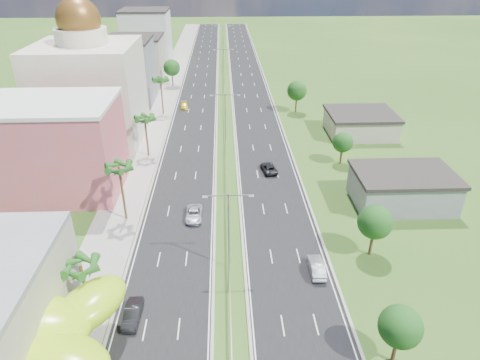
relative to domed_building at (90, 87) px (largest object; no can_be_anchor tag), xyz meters
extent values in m
plane|color=#2D5119|center=(28.00, -55.00, -11.35)|extent=(500.00, 500.00, 0.00)
cube|color=black|center=(20.50, 35.00, -11.33)|extent=(11.00, 260.00, 0.04)
cube|color=black|center=(35.50, 35.00, -11.33)|extent=(11.00, 260.00, 0.04)
cube|color=gray|center=(11.00, 35.00, -11.29)|extent=(7.00, 260.00, 0.12)
cube|color=gray|center=(28.00, 17.00, -10.73)|extent=(0.08, 216.00, 0.28)
cube|color=gray|center=(28.00, 119.00, -11.00)|extent=(0.10, 0.12, 0.70)
cylinder|color=gray|center=(28.00, -45.00, -5.85)|extent=(0.20, 0.20, 11.00)
cube|color=gray|center=(26.56, -45.00, -0.55)|extent=(2.88, 0.12, 0.12)
cube|color=gray|center=(29.44, -45.00, -0.55)|extent=(2.88, 0.12, 0.12)
cube|color=silver|center=(25.28, -45.00, -0.65)|extent=(0.60, 0.25, 0.18)
cube|color=silver|center=(30.72, -45.00, -0.65)|extent=(0.60, 0.25, 0.18)
cylinder|color=gray|center=(28.00, -5.00, -5.85)|extent=(0.20, 0.20, 11.00)
cube|color=gray|center=(26.56, -5.00, -0.55)|extent=(2.88, 0.12, 0.12)
cube|color=gray|center=(29.44, -5.00, -0.55)|extent=(2.88, 0.12, 0.12)
cube|color=silver|center=(25.28, -5.00, -0.65)|extent=(0.60, 0.25, 0.18)
cube|color=silver|center=(30.72, -5.00, -0.65)|extent=(0.60, 0.25, 0.18)
cylinder|color=gray|center=(28.00, 40.00, -5.85)|extent=(0.20, 0.20, 11.00)
cube|color=gray|center=(26.56, 40.00, -0.55)|extent=(2.88, 0.12, 0.12)
cube|color=gray|center=(29.44, 40.00, -0.55)|extent=(2.88, 0.12, 0.12)
cube|color=silver|center=(25.28, 40.00, -0.65)|extent=(0.60, 0.25, 0.18)
cube|color=silver|center=(30.72, 40.00, -0.65)|extent=(0.60, 0.25, 0.18)
cylinder|color=gray|center=(28.00, 85.00, -5.85)|extent=(0.20, 0.20, 11.00)
cube|color=gray|center=(26.56, 85.00, -0.55)|extent=(2.88, 0.12, 0.12)
cube|color=gray|center=(29.44, 85.00, -0.55)|extent=(2.88, 0.12, 0.12)
cube|color=silver|center=(25.28, 85.00, -0.65)|extent=(0.60, 0.25, 0.18)
cube|color=silver|center=(30.72, 85.00, -0.65)|extent=(0.60, 0.25, 0.18)
cylinder|color=gray|center=(13.00, -57.00, -9.35)|extent=(0.50, 0.50, 4.00)
cube|color=#D7585D|center=(0.00, -23.00, -3.85)|extent=(20.00, 15.00, 15.00)
cube|color=beige|center=(0.00, 0.00, -1.35)|extent=(20.00, 20.00, 20.00)
cylinder|color=beige|center=(0.00, 0.00, 10.15)|extent=(10.00, 10.00, 3.00)
sphere|color=brown|center=(0.00, 0.00, 13.15)|extent=(8.40, 8.40, 8.40)
cube|color=slate|center=(1.00, 25.00, -3.35)|extent=(16.00, 15.00, 16.00)
cube|color=#ABA28D|center=(1.00, 47.00, -4.85)|extent=(16.00, 15.00, 13.00)
cube|color=silver|center=(1.00, 70.00, -2.35)|extent=(16.00, 15.00, 18.00)
cube|color=slate|center=(56.00, -30.00, -8.85)|extent=(15.00, 10.00, 5.00)
cube|color=#ABA28D|center=(58.00, 0.00, -9.15)|extent=(14.00, 12.00, 4.40)
cylinder|color=#47301C|center=(12.50, -53.00, -7.60)|extent=(0.36, 0.36, 7.50)
cylinder|color=#47301C|center=(12.50, -33.00, -6.85)|extent=(0.36, 0.36, 9.00)
cylinder|color=#47301C|center=(12.50, -10.00, -7.35)|extent=(0.36, 0.36, 8.00)
cylinder|color=#47301C|center=(12.50, 15.00, -6.95)|extent=(0.36, 0.36, 8.80)
cylinder|color=#47301C|center=(12.50, 40.00, -8.90)|extent=(0.40, 0.40, 4.90)
sphere|color=#1F531A|center=(12.50, 40.00, -5.75)|extent=(4.90, 4.90, 4.90)
cylinder|color=#47301C|center=(44.00, -60.00, -9.25)|extent=(0.40, 0.40, 4.20)
sphere|color=#1F531A|center=(44.00, -60.00, -6.55)|extent=(4.20, 4.20, 4.20)
cylinder|color=#47301C|center=(47.00, -43.00, -9.08)|extent=(0.40, 0.40, 4.55)
sphere|color=#1F531A|center=(47.00, -43.00, -6.15)|extent=(4.55, 4.55, 4.55)
cylinder|color=#47301C|center=(50.00, -15.00, -9.43)|extent=(0.40, 0.40, 3.85)
sphere|color=#1F531A|center=(50.00, -15.00, -6.95)|extent=(3.85, 3.85, 3.85)
cylinder|color=#47301C|center=(46.00, 15.00, -8.90)|extent=(0.40, 0.40, 4.90)
sphere|color=#1F531A|center=(46.00, 15.00, -5.75)|extent=(4.90, 4.90, 4.90)
imported|color=black|center=(17.18, -53.38, -10.53)|extent=(1.79, 4.82, 1.58)
imported|color=#B5B8BE|center=(22.82, -33.18, -10.59)|extent=(2.46, 5.26, 1.46)
imported|color=yellow|center=(17.43, 19.34, -10.68)|extent=(2.16, 4.52, 1.27)
imported|color=#AEB0B6|center=(39.05, -46.32, -10.49)|extent=(1.84, 5.02, 1.64)
imported|color=black|center=(35.84, -17.94, -10.59)|extent=(3.17, 5.50, 1.44)
camera|label=1|loc=(27.63, -88.43, 24.79)|focal=32.00mm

